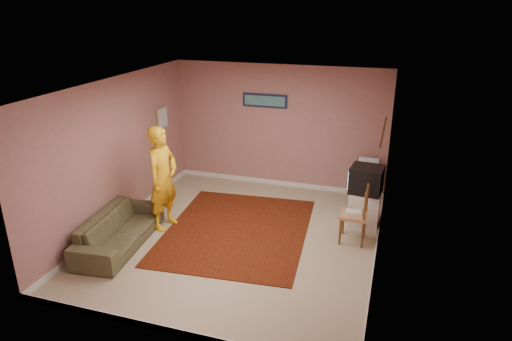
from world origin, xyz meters
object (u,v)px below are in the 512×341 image
(chair_a, at_px, (367,176))
(sofa, at_px, (119,230))
(crt_tv, at_px, (366,179))
(tv_cabinet, at_px, (364,209))
(chair_b, at_px, (354,208))
(person, at_px, (163,178))

(chair_a, distance_m, sofa, 4.78)
(chair_a, relative_size, sofa, 0.26)
(chair_a, bearing_deg, crt_tv, -103.45)
(tv_cabinet, relative_size, chair_b, 1.23)
(tv_cabinet, distance_m, chair_a, 1.13)
(crt_tv, relative_size, chair_a, 1.21)
(chair_b, bearing_deg, crt_tv, 169.22)
(chair_b, bearing_deg, person, -81.66)
(person, bearing_deg, tv_cabinet, -64.14)
(chair_a, xyz_separation_m, chair_b, (-0.07, -1.71, 0.06))
(tv_cabinet, bearing_deg, sofa, -153.13)
(chair_b, height_order, sofa, chair_b)
(crt_tv, height_order, person, person)
(tv_cabinet, height_order, person, person)
(crt_tv, height_order, chair_b, crt_tv)
(chair_b, bearing_deg, chair_a, 177.70)
(chair_a, bearing_deg, person, -162.28)
(chair_a, distance_m, chair_b, 1.71)
(crt_tv, distance_m, person, 3.51)
(chair_a, xyz_separation_m, sofa, (-3.70, -3.01, -0.26))
(tv_cabinet, height_order, crt_tv, crt_tv)
(crt_tv, distance_m, sofa, 4.24)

